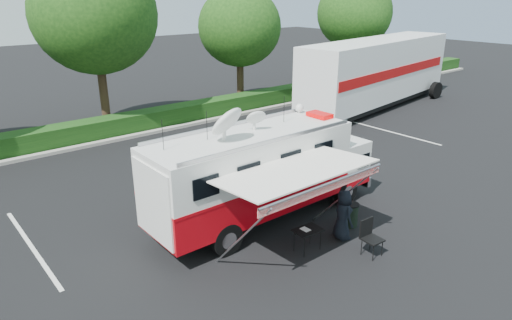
% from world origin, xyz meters
% --- Properties ---
extents(ground_plane, '(120.00, 120.00, 0.00)m').
position_xyz_m(ground_plane, '(0.00, 0.00, 0.00)').
color(ground_plane, black).
rests_on(ground_plane, ground).
extents(back_border, '(60.00, 6.14, 8.87)m').
position_xyz_m(back_border, '(1.14, 12.90, 5.00)').
color(back_border, '#9E998E').
rests_on(back_border, ground_plane).
extents(stall_lines, '(24.12, 5.50, 0.01)m').
position_xyz_m(stall_lines, '(-0.50, 3.00, 0.00)').
color(stall_lines, silver).
rests_on(stall_lines, ground_plane).
extents(command_truck, '(8.08, 2.22, 3.88)m').
position_xyz_m(command_truck, '(-0.07, -0.00, 1.66)').
color(command_truck, black).
rests_on(command_truck, ground_plane).
extents(awning, '(4.41, 2.30, 2.67)m').
position_xyz_m(awning, '(-0.79, -2.31, 2.49)').
color(awning, silver).
rests_on(awning, ground_plane).
extents(person, '(0.68, 0.87, 1.57)m').
position_xyz_m(person, '(0.93, -2.46, 0.00)').
color(person, black).
rests_on(person, ground_plane).
extents(folding_table, '(0.84, 0.63, 0.68)m').
position_xyz_m(folding_table, '(-0.39, -2.29, 0.63)').
color(folding_table, black).
rests_on(folding_table, ground_plane).
extents(folding_chair, '(0.54, 0.56, 1.07)m').
position_xyz_m(folding_chair, '(0.83, -3.51, 0.64)').
color(folding_chair, black).
rests_on(folding_chair, ground_plane).
extents(trash_bin, '(0.51, 0.51, 0.77)m').
position_xyz_m(trash_bin, '(1.74, -2.11, 0.39)').
color(trash_bin, black).
rests_on(trash_bin, ground_plane).
extents(semi_trailer, '(13.97, 4.73, 4.23)m').
position_xyz_m(semi_trailer, '(15.52, 7.24, 2.23)').
color(semi_trailer, white).
rests_on(semi_trailer, ground_plane).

